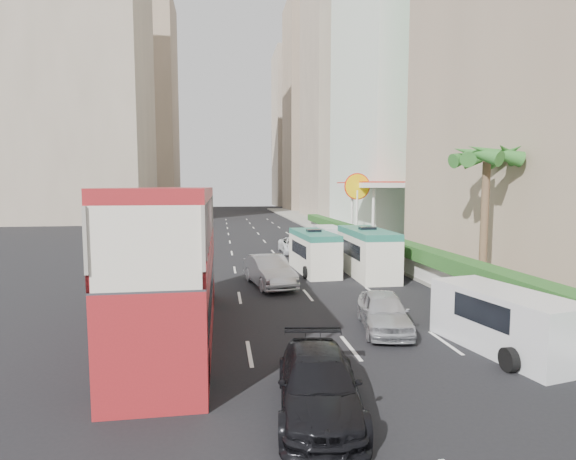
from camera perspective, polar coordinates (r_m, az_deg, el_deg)
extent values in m
plane|color=black|center=(16.74, 7.31, -12.23)|extent=(200.00, 200.00, 0.00)
cube|color=maroon|center=(15.61, -14.32, -4.10)|extent=(2.50, 11.00, 5.06)
imported|color=#B8BABF|center=(23.29, -2.40, -7.10)|extent=(2.49, 4.96, 1.56)
imported|color=#B8BABF|center=(16.76, 12.02, -12.29)|extent=(2.30, 4.19, 1.35)
imported|color=black|center=(11.04, 3.87, -21.99)|extent=(2.44, 4.70, 1.30)
imported|color=silver|center=(34.38, 0.79, -2.97)|extent=(2.06, 4.36, 1.20)
cube|color=silver|center=(26.81, 3.28, -2.79)|extent=(2.14, 5.57, 2.43)
cube|color=silver|center=(26.09, 10.00, -2.84)|extent=(2.11, 6.04, 2.66)
cube|color=silver|center=(15.71, 25.74, -10.35)|extent=(2.75, 4.99, 1.89)
cube|color=silver|center=(37.57, 5.22, -0.91)|extent=(1.76, 4.40, 1.76)
cube|color=#99968C|center=(42.79, 9.75, -1.25)|extent=(6.00, 120.00, 0.18)
cube|color=silver|center=(31.49, 11.22, -2.62)|extent=(0.30, 44.00, 1.00)
cube|color=#2D6626|center=(31.39, 11.25, -1.08)|extent=(1.10, 44.00, 0.70)
cylinder|color=brown|center=(22.92, 23.65, 0.78)|extent=(0.36, 0.36, 6.40)
cube|color=silver|center=(41.01, 12.02, 2.15)|extent=(6.50, 8.00, 5.50)
cube|color=tan|center=(79.21, 8.67, 20.05)|extent=(16.00, 16.00, 50.00)
cube|color=tan|center=(101.07, 3.91, 15.17)|extent=(14.00, 14.00, 44.00)
cube|color=tan|center=(122.14, 1.62, 12.56)|extent=(14.00, 14.00, 40.00)
cube|color=tan|center=(75.93, -24.92, 21.04)|extent=(18.00, 18.00, 52.00)
cube|color=tan|center=(108.27, -18.44, 14.80)|extent=(16.00, 16.00, 46.00)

